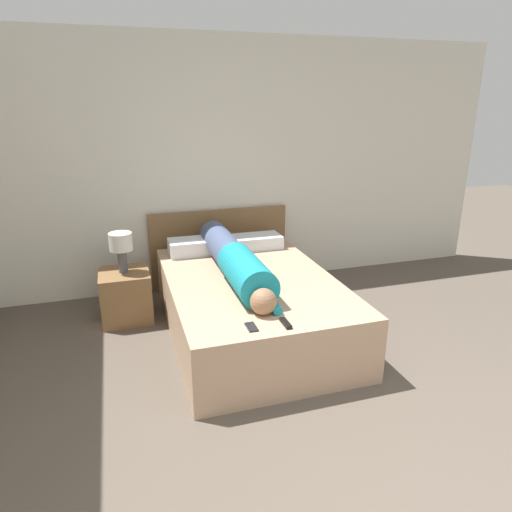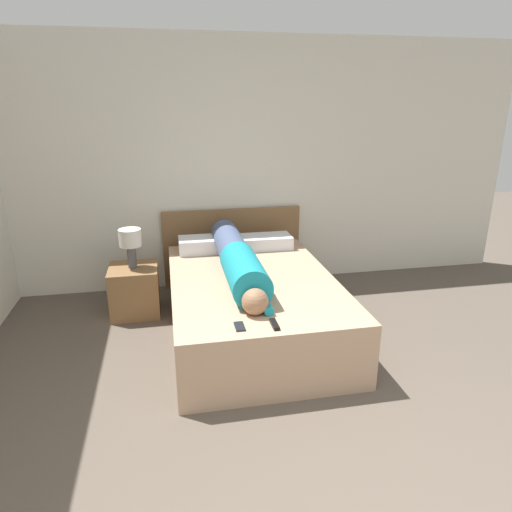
% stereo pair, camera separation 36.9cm
% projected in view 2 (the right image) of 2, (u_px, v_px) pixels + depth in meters
% --- Properties ---
extents(wall_back, '(6.08, 0.06, 2.60)m').
position_uv_depth(wall_back, '(247.00, 166.00, 4.87)').
color(wall_back, silver).
rests_on(wall_back, ground_plane).
extents(bed, '(1.39, 2.08, 0.52)m').
position_uv_depth(bed, '(253.00, 305.00, 4.00)').
color(bed, tan).
rests_on(bed, ground_plane).
extents(headboard, '(1.51, 0.04, 0.86)m').
position_uv_depth(headboard, '(232.00, 247.00, 5.05)').
color(headboard, brown).
rests_on(headboard, ground_plane).
extents(nightstand, '(0.45, 0.46, 0.47)m').
position_uv_depth(nightstand, '(135.00, 290.00, 4.38)').
color(nightstand, brown).
rests_on(nightstand, ground_plane).
extents(table_lamp, '(0.21, 0.21, 0.37)m').
position_uv_depth(table_lamp, '(130.00, 241.00, 4.23)').
color(table_lamp, '#4C4C51').
rests_on(table_lamp, nightstand).
extents(person_lying, '(0.30, 1.79, 0.30)m').
position_uv_depth(person_lying, '(238.00, 260.00, 3.94)').
color(person_lying, '#936B4C').
rests_on(person_lying, bed).
extents(pillow_near_headboard, '(0.55, 0.29, 0.14)m').
position_uv_depth(pillow_near_headboard, '(206.00, 245.00, 4.59)').
color(pillow_near_headboard, white).
rests_on(pillow_near_headboard, bed).
extents(pillow_second, '(0.52, 0.29, 0.13)m').
position_uv_depth(pillow_second, '(266.00, 242.00, 4.70)').
color(pillow_second, white).
rests_on(pillow_second, bed).
extents(tv_remote, '(0.04, 0.15, 0.02)m').
position_uv_depth(tv_remote, '(274.00, 324.00, 3.07)').
color(tv_remote, black).
rests_on(tv_remote, bed).
extents(cell_phone, '(0.06, 0.13, 0.01)m').
position_uv_depth(cell_phone, '(240.00, 326.00, 3.06)').
color(cell_phone, black).
rests_on(cell_phone, bed).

